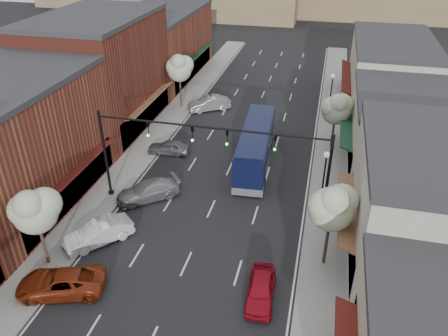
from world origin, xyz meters
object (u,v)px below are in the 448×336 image
Objects in this scene: tree_left_near at (34,209)px; lamp_post_far at (332,87)px; parked_car_e at (209,103)px; parked_car_d at (169,147)px; lamp_post_near at (325,170)px; tree_right_far at (337,108)px; parked_car_b at (98,233)px; coach_bus at (256,145)px; signal_mast_right at (292,163)px; parked_car_c at (148,191)px; tree_left_far at (179,67)px; red_hatchback at (261,289)px; signal_mast_left at (134,145)px; tree_right_near at (333,206)px; parked_car_a at (61,283)px.

tree_left_near is 1.28× the size of lamp_post_far.
lamp_post_far is at bearing 66.61° from parked_car_e.
parked_car_d is 0.81× the size of parked_car_e.
lamp_post_near is 1.18× the size of parked_car_d.
tree_right_far is 1.21× the size of parked_car_b.
signal_mast_right is at bearing -67.36° from coach_bus.
parked_car_b is at bearing -35.16° from parked_car_e.
tree_right_far reaches higher than parked_car_c.
tree_left_near is 32.35m from lamp_post_far.
signal_mast_right is at bearing 51.18° from parked_car_d.
tree_left_near is 19.25m from lamp_post_near.
tree_left_far reaches higher than parked_car_b.
lamp_post_near is at bearing -90.00° from lamp_post_far.
tree_left_near is at bearing 178.40° from red_hatchback.
signal_mast_right is 16.05m from tree_left_near.
signal_mast_right is at bearing 0.00° from signal_mast_left.
coach_bus is at bearing 56.60° from tree_left_near.
parked_car_c is at bearing -122.84° from lamp_post_far.
tree_left_far is at bearing 98.35° from signal_mast_left.
parked_car_d is at bearing 147.54° from parked_car_c.
lamp_post_far is (-0.55, 24.06, -1.45)m from tree_right_near.
tree_right_near is at bearing 45.06° from parked_car_d.
tree_right_far reaches higher than coach_bus.
tree_right_far is at bearing -19.87° from tree_left_far.
tree_right_near reaches higher than red_hatchback.
coach_bus is 2.85× the size of red_hatchback.
red_hatchback is 0.80× the size of parked_car_c.
tree_right_near reaches higher than lamp_post_near.
red_hatchback is (13.21, 0.40, -3.56)m from tree_left_near.
red_hatchback is at bearing -99.82° from tree_right_far.
parked_car_d is (0.28, 12.72, -0.10)m from parked_car_b.
tree_left_far reaches higher than parked_car_c.
parked_car_b is (-11.15, 2.31, 0.08)m from red_hatchback.
parked_car_d is (-7.89, -0.07, -1.12)m from coach_bus.
lamp_post_near is 17.50m from lamp_post_far.
tree_right_far is 1.40× the size of red_hatchback.
coach_bus is 2.29× the size of parked_car_c.
coach_bus is (10.22, -10.50, -2.85)m from tree_left_far.
signal_mast_right is 1.83× the size of parked_car_b.
parked_car_d is at bearing 92.31° from signal_mast_left.
parked_car_b is at bearing -130.08° from tree_right_far.
tree_left_near is 1.28× the size of lamp_post_near.
parked_car_c is at bearing -137.27° from coach_bus.
lamp_post_far reaches higher than parked_car_e.
signal_mast_left is 1.85× the size of lamp_post_near.
parked_car_e is (-12.83, 15.49, -2.25)m from lamp_post_near.
parked_car_c is at bearing 154.97° from parked_car_a.
lamp_post_far reaches higher than parked_car_d.
lamp_post_far is 0.96× the size of parked_car_e.
red_hatchback is (-2.85, -27.65, -2.34)m from lamp_post_far.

